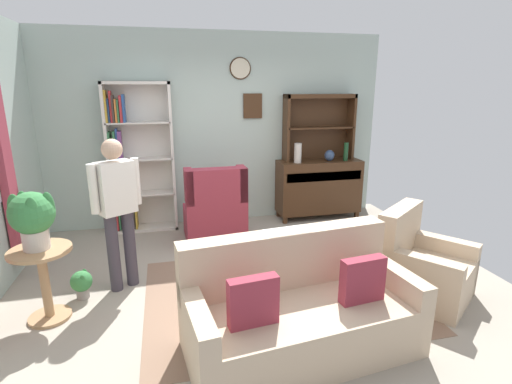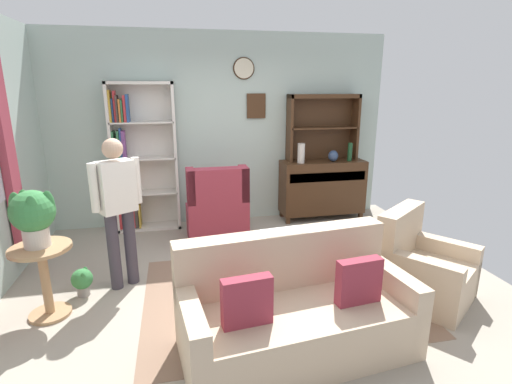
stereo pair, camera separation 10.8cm
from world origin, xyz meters
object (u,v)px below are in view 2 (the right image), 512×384
object	(u,v)px
vase_tall	(301,153)
couch_floral	(295,313)
plant_stand	(44,274)
person_reading	(118,203)
bookshelf	(139,161)
coffee_table	(268,263)
wingback_chair	(217,214)
bottle_wine	(350,152)
potted_plant_small	(82,280)
book_stack	(265,259)
armchair_floral	(422,271)
potted_plant_large	(33,214)
vase_round	(333,156)
sideboard	(322,187)
sideboard_hutch	(323,118)

from	to	relation	value
vase_tall	couch_floral	xyz separation A→B (m)	(-0.98, -2.90, -0.75)
plant_stand	person_reading	xyz separation A→B (m)	(0.62, 0.45, 0.49)
plant_stand	person_reading	bearing A→B (deg)	35.92
plant_stand	bookshelf	bearing A→B (deg)	72.22
coffee_table	wingback_chair	bearing A→B (deg)	102.55
bottle_wine	wingback_chair	bearing A→B (deg)	-165.84
person_reading	couch_floral	bearing A→B (deg)	-42.73
potted_plant_small	book_stack	world-z (taller)	book_stack
armchair_floral	potted_plant_large	xyz separation A→B (m)	(-3.55, 0.43, 0.69)
potted_plant_large	vase_round	bearing A→B (deg)	29.14
sideboard	bottle_wine	distance (m)	0.68
coffee_table	sideboard	bearing A→B (deg)	57.05
sideboard	armchair_floral	world-z (taller)	sideboard
potted_plant_small	sideboard_hutch	bearing A→B (deg)	30.46
armchair_floral	vase_round	bearing A→B (deg)	89.00
bottle_wine	coffee_table	bearing A→B (deg)	-130.88
vase_tall	potted_plant_small	bearing A→B (deg)	-148.94
sideboard_hutch	potted_plant_small	xyz separation A→B (m)	(-3.21, -1.89, -1.39)
potted_plant_large	person_reading	distance (m)	0.77
sideboard	vase_round	world-z (taller)	vase_round
vase_round	book_stack	xyz separation A→B (m)	(-1.58, -2.18, -0.56)
vase_tall	book_stack	size ratio (longest dim) A/B	1.62
plant_stand	coffee_table	size ratio (longest dim) A/B	0.85
vase_tall	coffee_table	size ratio (longest dim) A/B	0.37
sideboard_hutch	vase_tall	distance (m)	0.66
coffee_table	book_stack	distance (m)	0.15
potted_plant_small	person_reading	size ratio (longest dim) A/B	0.18
potted_plant_large	armchair_floral	bearing A→B (deg)	-6.93
bookshelf	plant_stand	xyz separation A→B (m)	(-0.70, -2.17, -0.59)
bookshelf	coffee_table	xyz separation A→B (m)	(1.35, -2.23, -0.66)
potted_plant_large	person_reading	xyz separation A→B (m)	(0.64, 0.43, -0.07)
bookshelf	bottle_wine	bearing A→B (deg)	-3.19
armchair_floral	person_reading	bearing A→B (deg)	163.48
vase_tall	book_stack	bearing A→B (deg)	-116.03
bookshelf	wingback_chair	bearing A→B (deg)	-34.97
vase_tall	vase_round	distance (m)	0.52
sideboard	couch_floral	bearing A→B (deg)	-114.71
person_reading	potted_plant_large	bearing A→B (deg)	-145.95
vase_round	vase_tall	bearing A→B (deg)	-178.51
couch_floral	book_stack	size ratio (longest dim) A/B	10.36
vase_round	couch_floral	xyz separation A→B (m)	(-1.50, -2.91, -0.69)
sideboard	potted_plant_small	xyz separation A→B (m)	(-3.21, -1.78, -0.34)
vase_round	armchair_floral	xyz separation A→B (m)	(-0.04, -2.43, -0.72)
plant_stand	potted_plant_large	bearing A→B (deg)	144.05
potted_plant_small	person_reading	bearing A→B (deg)	20.05
bottle_wine	couch_floral	world-z (taller)	bottle_wine
wingback_chair	person_reading	world-z (taller)	person_reading
sideboard_hutch	book_stack	size ratio (longest dim) A/B	6.04
wingback_chair	book_stack	world-z (taller)	wingback_chair
bottle_wine	person_reading	size ratio (longest dim) A/B	0.18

